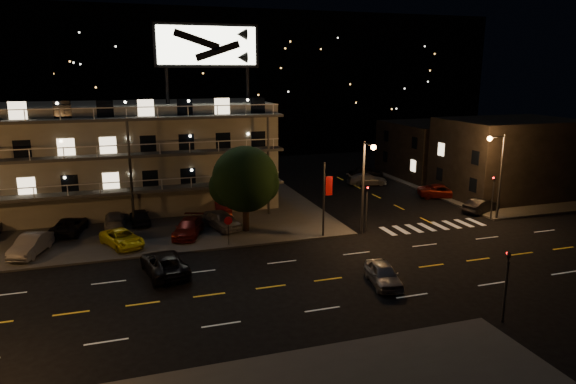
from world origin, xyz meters
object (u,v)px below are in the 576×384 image
object	(u,v)px
tree	(245,181)
lot_car_4	(222,220)
road_car_east	(383,274)
side_car_0	(481,206)
road_car_west	(164,263)
lot_car_7	(115,219)
lot_car_2	(122,238)

from	to	relation	value
tree	lot_car_4	distance (m)	4.23
lot_car_4	road_car_east	bearing A→B (deg)	-80.31
side_car_0	road_car_west	size ratio (longest dim) A/B	0.79
tree	side_car_0	xyz separation A→B (m)	(23.55, -1.00, -3.82)
tree	lot_car_7	size ratio (longest dim) A/B	1.71
lot_car_2	lot_car_7	world-z (taller)	lot_car_2
lot_car_4	lot_car_7	xyz separation A→B (m)	(-8.92, 3.82, -0.14)
lot_car_4	side_car_0	bearing A→B (deg)	-23.09
lot_car_7	side_car_0	bearing A→B (deg)	171.47
lot_car_7	road_car_east	distance (m)	25.10
side_car_0	tree	bearing A→B (deg)	67.98
tree	road_car_east	bearing A→B (deg)	-66.30
road_car_west	lot_car_7	bearing A→B (deg)	-83.89
tree	lot_car_2	bearing A→B (deg)	-174.91
road_car_west	lot_car_4	bearing A→B (deg)	-131.75
lot_car_4	side_car_0	distance (m)	25.48
tree	lot_car_7	xyz separation A→B (m)	(-10.74, 5.08, -3.75)
lot_car_2	side_car_0	bearing A→B (deg)	-24.33
road_car_east	lot_car_2	bearing A→B (deg)	152.23
lot_car_2	road_car_east	size ratio (longest dim) A/B	1.10
tree	lot_car_2	xyz separation A→B (m)	(-10.17, -0.91, -3.74)
road_car_east	lot_car_4	bearing A→B (deg)	128.13
lot_car_4	lot_car_7	bearing A→B (deg)	138.86
lot_car_4	road_car_west	size ratio (longest dim) A/B	0.83
lot_car_2	road_car_west	world-z (taller)	road_car_west
road_car_east	road_car_west	distance (m)	14.83
lot_car_7	road_car_east	bearing A→B (deg)	133.32
lot_car_4	road_car_west	bearing A→B (deg)	-141.07
side_car_0	road_car_east	bearing A→B (deg)	106.14
lot_car_7	road_car_east	size ratio (longest dim) A/B	1.04
lot_car_4	road_car_west	world-z (taller)	lot_car_4
side_car_0	road_car_west	xyz separation A→B (m)	(-31.01, -6.37, 0.05)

